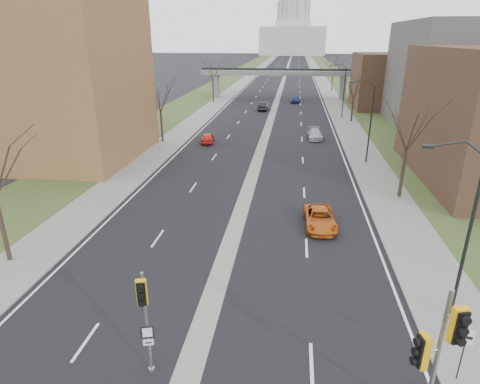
% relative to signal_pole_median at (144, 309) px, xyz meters
% --- Properties ---
extents(road_surface, '(20.00, 600.00, 0.01)m').
position_rel_signal_pole_median_xyz_m(road_surface, '(1.43, 149.47, -3.27)').
color(road_surface, black).
rests_on(road_surface, ground).
extents(median_strip, '(1.20, 600.00, 0.02)m').
position_rel_signal_pole_median_xyz_m(median_strip, '(1.43, 149.47, -3.28)').
color(median_strip, gray).
rests_on(median_strip, ground).
extents(sidewalk_right, '(4.00, 600.00, 0.12)m').
position_rel_signal_pole_median_xyz_m(sidewalk_right, '(13.43, 149.47, -3.22)').
color(sidewalk_right, gray).
rests_on(sidewalk_right, ground).
extents(sidewalk_left, '(4.00, 600.00, 0.12)m').
position_rel_signal_pole_median_xyz_m(sidewalk_left, '(-10.57, 149.47, -3.22)').
color(sidewalk_left, gray).
rests_on(sidewalk_left, ground).
extents(grass_verge_right, '(8.00, 600.00, 0.10)m').
position_rel_signal_pole_median_xyz_m(grass_verge_right, '(19.43, 149.47, -3.23)').
color(grass_verge_right, '#334520').
rests_on(grass_verge_right, ground).
extents(grass_verge_left, '(8.00, 600.00, 0.10)m').
position_rel_signal_pole_median_xyz_m(grass_verge_left, '(-16.57, 149.47, -3.23)').
color(grass_verge_left, '#334520').
rests_on(grass_verge_left, ground).
extents(apartment_building, '(25.00, 16.00, 22.00)m').
position_rel_signal_pole_median_xyz_m(apartment_building, '(-24.57, 29.47, 7.72)').
color(apartment_building, '#8F5F39').
rests_on(apartment_building, ground).
extents(commercial_block_mid, '(18.00, 22.00, 15.00)m').
position_rel_signal_pole_median_xyz_m(commercial_block_mid, '(29.43, 51.47, 4.22)').
color(commercial_block_mid, '#595751').
rests_on(commercial_block_mid, ground).
extents(commercial_block_far, '(14.00, 14.00, 10.00)m').
position_rel_signal_pole_median_xyz_m(commercial_block_far, '(23.43, 69.47, 1.72)').
color(commercial_block_far, '#4A3422').
rests_on(commercial_block_far, ground).
extents(pedestrian_bridge, '(34.00, 3.00, 6.45)m').
position_rel_signal_pole_median_xyz_m(pedestrian_bridge, '(1.43, 79.47, 1.57)').
color(pedestrian_bridge, slate).
rests_on(pedestrian_bridge, ground).
extents(capitol, '(48.00, 42.00, 55.75)m').
position_rel_signal_pole_median_xyz_m(capitol, '(1.43, 319.47, 15.32)').
color(capitol, beige).
rests_on(capitol, ground).
extents(streetlight_near, '(2.61, 0.20, 8.70)m').
position_rel_signal_pole_median_xyz_m(streetlight_near, '(12.42, 5.47, 3.68)').
color(streetlight_near, black).
rests_on(streetlight_near, sidewalk_right).
extents(streetlight_mid, '(2.61, 0.20, 8.70)m').
position_rel_signal_pole_median_xyz_m(streetlight_mid, '(12.42, 31.47, 3.68)').
color(streetlight_mid, black).
rests_on(streetlight_mid, sidewalk_right).
extents(streetlight_far, '(2.61, 0.20, 8.70)m').
position_rel_signal_pole_median_xyz_m(streetlight_far, '(12.42, 57.47, 3.68)').
color(streetlight_far, black).
rests_on(streetlight_far, sidewalk_right).
extents(tree_left_b, '(6.75, 6.75, 8.81)m').
position_rel_signal_pole_median_xyz_m(tree_left_b, '(-11.57, 37.47, 2.95)').
color(tree_left_b, '#382B21').
rests_on(tree_left_b, sidewalk_left).
extents(tree_left_c, '(7.65, 7.65, 9.99)m').
position_rel_signal_pole_median_xyz_m(tree_left_c, '(-11.57, 71.47, 3.77)').
color(tree_left_c, '#382B21').
rests_on(tree_left_c, sidewalk_left).
extents(tree_right_a, '(7.20, 7.20, 9.40)m').
position_rel_signal_pole_median_xyz_m(tree_right_a, '(14.43, 21.47, 3.36)').
color(tree_right_a, '#382B21').
rests_on(tree_right_a, sidewalk_right).
extents(tree_right_b, '(6.30, 6.30, 8.22)m').
position_rel_signal_pole_median_xyz_m(tree_right_b, '(14.43, 54.47, 2.54)').
color(tree_right_b, '#382B21').
rests_on(tree_right_b, sidewalk_right).
extents(tree_right_c, '(7.65, 7.65, 9.99)m').
position_rel_signal_pole_median_xyz_m(tree_right_c, '(14.43, 94.47, 3.77)').
color(tree_right_c, '#382B21').
rests_on(tree_right_c, sidewalk_right).
extents(signal_pole_median, '(0.62, 0.79, 4.70)m').
position_rel_signal_pole_median_xyz_m(signal_pole_median, '(0.00, 0.00, 0.00)').
color(signal_pole_median, gray).
rests_on(signal_pole_median, ground).
extents(signal_pole_right, '(1.20, 0.94, 5.63)m').
position_rel_signal_pole_median_xyz_m(signal_pole_right, '(10.06, -1.06, 0.41)').
color(signal_pole_right, gray).
rests_on(signal_pole_right, ground).
extents(speed_limit_sign, '(0.51, 0.15, 2.38)m').
position_rel_signal_pole_median_xyz_m(speed_limit_sign, '(12.10, 1.41, -1.52)').
color(speed_limit_sign, black).
rests_on(speed_limit_sign, sidewalk_right).
extents(car_left_near, '(1.99, 3.96, 1.30)m').
position_rel_signal_pole_median_xyz_m(car_left_near, '(-5.70, 37.99, -2.63)').
color(car_left_near, red).
rests_on(car_left_near, ground).
extents(car_left_far, '(1.67, 4.60, 1.51)m').
position_rel_signal_pole_median_xyz_m(car_left_far, '(-0.57, 63.70, -2.52)').
color(car_left_far, black).
rests_on(car_left_far, ground).
extents(car_right_near, '(2.42, 4.78, 1.30)m').
position_rel_signal_pole_median_xyz_m(car_right_near, '(7.41, 14.86, -2.63)').
color(car_right_near, '#BC5314').
rests_on(car_right_near, ground).
extents(car_right_mid, '(1.98, 4.50, 1.29)m').
position_rel_signal_pole_median_xyz_m(car_right_mid, '(8.14, 41.89, -2.63)').
color(car_right_mid, '#A7A5AD').
rests_on(car_right_mid, ground).
extents(car_right_far, '(2.01, 4.25, 1.41)m').
position_rel_signal_pole_median_xyz_m(car_right_far, '(5.37, 73.86, -2.57)').
color(car_right_far, navy).
rests_on(car_right_far, ground).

